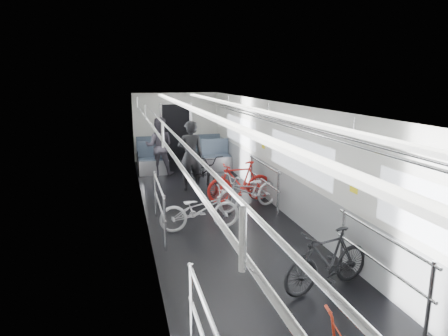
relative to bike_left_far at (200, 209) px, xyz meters
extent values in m
cube|color=black|center=(0.52, -0.12, -0.41)|extent=(3.00, 14.00, 0.01)
cube|color=white|center=(0.52, -0.12, 1.98)|extent=(3.00, 14.00, 0.02)
cube|color=silver|center=(-0.98, -0.12, 0.78)|extent=(0.02, 14.00, 2.40)
cube|color=silver|center=(2.02, -0.12, 0.78)|extent=(0.02, 14.00, 2.40)
cube|color=silver|center=(0.52, 6.88, 0.78)|extent=(3.00, 0.02, 2.40)
cube|color=white|center=(0.52, -0.12, -0.41)|extent=(0.08, 13.80, 0.01)
cube|color=gray|center=(-0.95, -0.12, 0.03)|extent=(0.01, 13.90, 0.90)
cube|color=gray|center=(1.99, -0.12, 0.03)|extent=(0.01, 13.90, 0.90)
cube|color=white|center=(-0.95, -0.12, 0.98)|extent=(0.01, 10.80, 0.75)
cube|color=white|center=(1.99, -0.12, 0.98)|extent=(0.01, 10.80, 0.75)
cube|color=white|center=(-0.03, -0.12, 1.92)|extent=(0.14, 13.40, 0.05)
cube|color=white|center=(1.07, -0.12, 1.92)|extent=(0.14, 13.40, 0.05)
cube|color=black|center=(0.52, 6.82, 0.58)|extent=(0.95, 0.10, 2.00)
imported|color=silver|center=(0.00, 0.00, 0.00)|extent=(1.59, 0.58, 0.83)
imported|color=black|center=(1.29, -2.67, 0.03)|extent=(1.55, 0.75, 0.90)
imported|color=#BCBBC0|center=(1.31, 0.94, 0.01)|extent=(1.74, 1.05, 0.86)
imported|color=#AA1914|center=(1.28, 1.54, 0.07)|extent=(1.66, 0.57, 0.98)
imported|color=black|center=(0.66, 2.78, 0.08)|extent=(0.97, 1.97, 0.99)
imported|color=black|center=(0.33, 2.88, 0.51)|extent=(0.67, 0.44, 1.85)
imported|color=#2A272E|center=(-0.29, 4.82, 0.46)|extent=(0.98, 0.84, 1.76)
camera|label=1|loc=(-1.41, -7.29, 2.53)|focal=32.00mm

